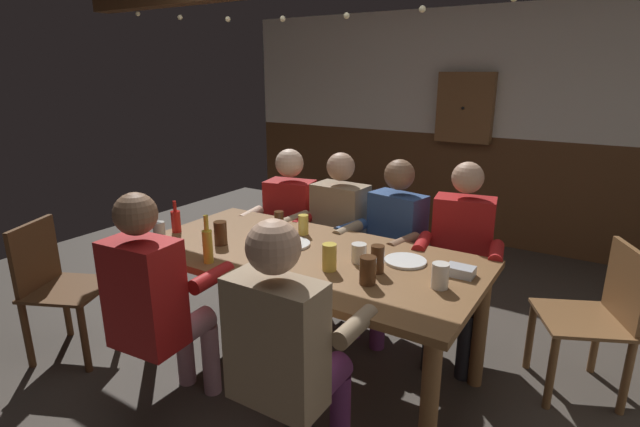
{
  "coord_description": "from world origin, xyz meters",
  "views": [
    {
      "loc": [
        1.46,
        -2.12,
        1.77
      ],
      "look_at": [
        0.0,
        0.18,
        0.97
      ],
      "focal_mm": 27.02,
      "sensor_mm": 36.0,
      "label": 1
    }
  ],
  "objects_px": {
    "person_2": "(390,241)",
    "pint_glass_3": "(159,230)",
    "plate_0": "(290,244)",
    "person_0": "(287,220)",
    "person_1": "(335,229)",
    "person_5": "(287,344)",
    "condiment_caddy": "(460,271)",
    "pint_glass_1": "(279,220)",
    "pint_glass_2": "(377,259)",
    "plate_1": "(405,261)",
    "pint_glass_8": "(359,253)",
    "chair_empty_near_left": "(57,285)",
    "pint_glass_4": "(329,257)",
    "pint_glass_6": "(368,270)",
    "chair_empty_near_right": "(597,316)",
    "pint_glass_7": "(440,276)",
    "person_3": "(460,254)",
    "dining_table": "(305,268)",
    "bottle_0": "(176,221)",
    "pint_glass_5": "(221,233)",
    "wall_dart_cabinet": "(465,108)",
    "bottle_1": "(208,245)",
    "pint_glass_0": "(303,225)",
    "person_4": "(156,299)"
  },
  "relations": [
    {
      "from": "person_5",
      "to": "plate_1",
      "type": "distance_m",
      "value": 0.92
    },
    {
      "from": "bottle_0",
      "to": "pint_glass_0",
      "type": "height_order",
      "value": "bottle_0"
    },
    {
      "from": "pint_glass_5",
      "to": "wall_dart_cabinet",
      "type": "xyz_separation_m",
      "value": [
        0.54,
        3.02,
        0.58
      ]
    },
    {
      "from": "pint_glass_2",
      "to": "pint_glass_3",
      "type": "distance_m",
      "value": 1.41
    },
    {
      "from": "person_3",
      "to": "pint_glass_7",
      "type": "distance_m",
      "value": 0.77
    },
    {
      "from": "person_2",
      "to": "pint_glass_1",
      "type": "height_order",
      "value": "person_2"
    },
    {
      "from": "person_2",
      "to": "pint_glass_6",
      "type": "bearing_deg",
      "value": 118.78
    },
    {
      "from": "pint_glass_2",
      "to": "pint_glass_5",
      "type": "xyz_separation_m",
      "value": [
        -0.98,
        -0.12,
        -0.0
      ]
    },
    {
      "from": "dining_table",
      "to": "pint_glass_3",
      "type": "bearing_deg",
      "value": -163.68
    },
    {
      "from": "person_5",
      "to": "condiment_caddy",
      "type": "xyz_separation_m",
      "value": [
        0.45,
        0.89,
        0.11
      ]
    },
    {
      "from": "bottle_0",
      "to": "pint_glass_7",
      "type": "relative_size",
      "value": 1.67
    },
    {
      "from": "pint_glass_3",
      "to": "pint_glass_5",
      "type": "relative_size",
      "value": 0.72
    },
    {
      "from": "pint_glass_1",
      "to": "pint_glass_4",
      "type": "height_order",
      "value": "pint_glass_4"
    },
    {
      "from": "bottle_1",
      "to": "pint_glass_2",
      "type": "height_order",
      "value": "bottle_1"
    },
    {
      "from": "dining_table",
      "to": "chair_empty_near_left",
      "type": "xyz_separation_m",
      "value": [
        -1.45,
        -0.67,
        -0.2
      ]
    },
    {
      "from": "condiment_caddy",
      "to": "plate_0",
      "type": "bearing_deg",
      "value": -174.37
    },
    {
      "from": "person_3",
      "to": "chair_empty_near_left",
      "type": "relative_size",
      "value": 1.41
    },
    {
      "from": "person_3",
      "to": "pint_glass_5",
      "type": "relative_size",
      "value": 8.65
    },
    {
      "from": "plate_1",
      "to": "pint_glass_2",
      "type": "xyz_separation_m",
      "value": [
        -0.07,
        -0.21,
        0.07
      ]
    },
    {
      "from": "person_1",
      "to": "person_2",
      "type": "bearing_deg",
      "value": -177.71
    },
    {
      "from": "plate_1",
      "to": "person_0",
      "type": "bearing_deg",
      "value": 155.48
    },
    {
      "from": "chair_empty_near_left",
      "to": "pint_glass_7",
      "type": "distance_m",
      "value": 2.37
    },
    {
      "from": "person_1",
      "to": "pint_glass_8",
      "type": "relative_size",
      "value": 11.68
    },
    {
      "from": "pint_glass_4",
      "to": "condiment_caddy",
      "type": "bearing_deg",
      "value": 26.26
    },
    {
      "from": "pint_glass_3",
      "to": "pint_glass_7",
      "type": "relative_size",
      "value": 0.83
    },
    {
      "from": "condiment_caddy",
      "to": "pint_glass_8",
      "type": "height_order",
      "value": "pint_glass_8"
    },
    {
      "from": "plate_1",
      "to": "pint_glass_8",
      "type": "bearing_deg",
      "value": -148.86
    },
    {
      "from": "pint_glass_8",
      "to": "pint_glass_0",
      "type": "bearing_deg",
      "value": 156.6
    },
    {
      "from": "person_1",
      "to": "condiment_caddy",
      "type": "distance_m",
      "value": 1.22
    },
    {
      "from": "person_5",
      "to": "bottle_0",
      "type": "height_order",
      "value": "person_5"
    },
    {
      "from": "pint_glass_4",
      "to": "pint_glass_6",
      "type": "bearing_deg",
      "value": -9.97
    },
    {
      "from": "person_0",
      "to": "pint_glass_2",
      "type": "height_order",
      "value": "person_0"
    },
    {
      "from": "pint_glass_2",
      "to": "pint_glass_7",
      "type": "height_order",
      "value": "pint_glass_2"
    },
    {
      "from": "condiment_caddy",
      "to": "pint_glass_4",
      "type": "bearing_deg",
      "value": -153.74
    },
    {
      "from": "person_0",
      "to": "person_2",
      "type": "bearing_deg",
      "value": 168.54
    },
    {
      "from": "pint_glass_2",
      "to": "pint_glass_7",
      "type": "relative_size",
      "value": 1.18
    },
    {
      "from": "chair_empty_near_right",
      "to": "pint_glass_3",
      "type": "height_order",
      "value": "chair_empty_near_right"
    },
    {
      "from": "person_4",
      "to": "person_0",
      "type": "bearing_deg",
      "value": 95.01
    },
    {
      "from": "pint_glass_5",
      "to": "wall_dart_cabinet",
      "type": "height_order",
      "value": "wall_dart_cabinet"
    },
    {
      "from": "bottle_0",
      "to": "pint_glass_7",
      "type": "distance_m",
      "value": 1.73
    },
    {
      "from": "dining_table",
      "to": "bottle_1",
      "type": "bearing_deg",
      "value": -132.42
    },
    {
      "from": "person_0",
      "to": "chair_empty_near_right",
      "type": "distance_m",
      "value": 2.15
    },
    {
      "from": "plate_0",
      "to": "person_0",
      "type": "bearing_deg",
      "value": 127.66
    },
    {
      "from": "dining_table",
      "to": "bottle_0",
      "type": "bearing_deg",
      "value": -171.83
    },
    {
      "from": "bottle_1",
      "to": "plate_1",
      "type": "bearing_deg",
      "value": 32.45
    },
    {
      "from": "person_0",
      "to": "pint_glass_1",
      "type": "relative_size",
      "value": 9.86
    },
    {
      "from": "pint_glass_2",
      "to": "bottle_0",
      "type": "bearing_deg",
      "value": -175.72
    },
    {
      "from": "person_2",
      "to": "pint_glass_3",
      "type": "relative_size",
      "value": 11.79
    },
    {
      "from": "pint_glass_2",
      "to": "chair_empty_near_left",
      "type": "bearing_deg",
      "value": -161.48
    },
    {
      "from": "person_5",
      "to": "chair_empty_near_left",
      "type": "bearing_deg",
      "value": 177.78
    }
  ]
}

